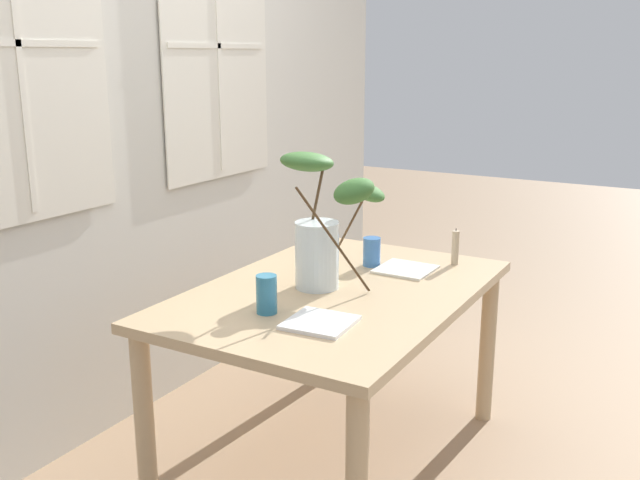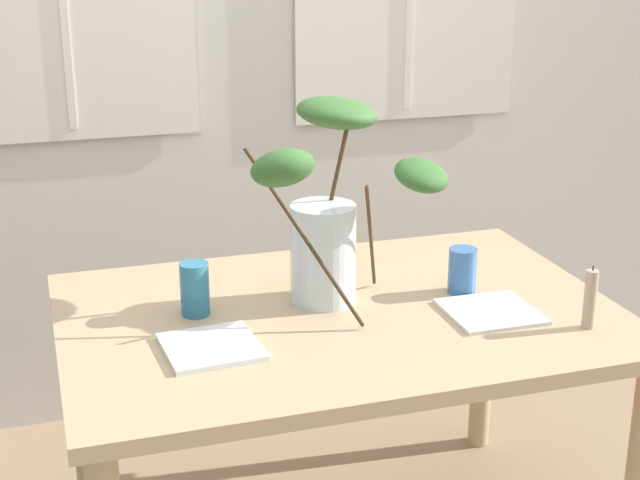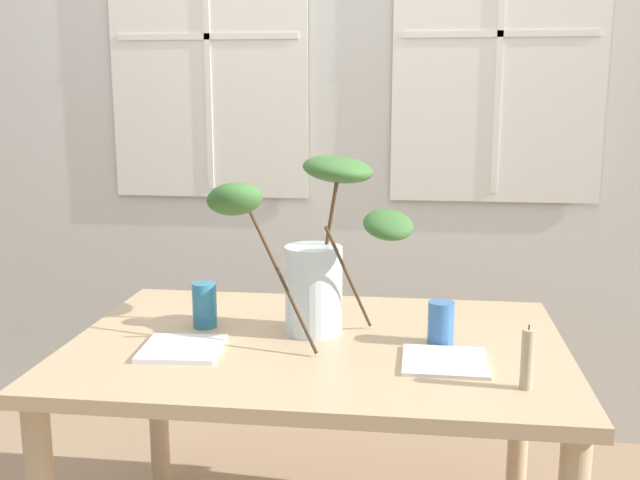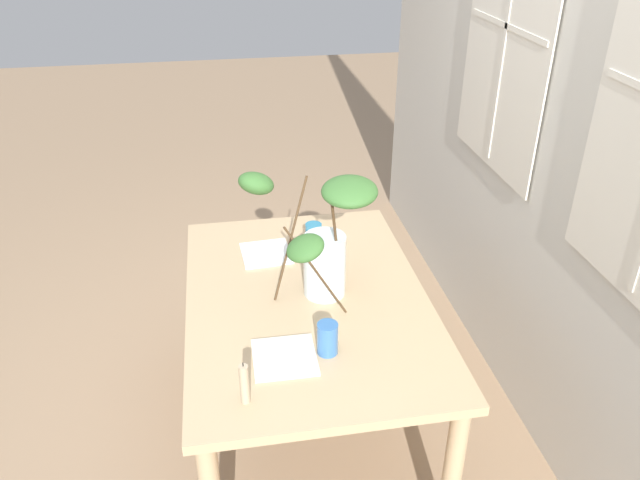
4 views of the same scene
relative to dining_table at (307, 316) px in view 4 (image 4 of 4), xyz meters
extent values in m
plane|color=#9E7F60|center=(0.00, 0.00, -0.63)|extent=(14.00, 14.00, 0.00)
cube|color=beige|center=(0.00, 1.03, 0.89)|extent=(4.34, 0.12, 3.04)
cube|color=white|center=(-0.56, 0.96, 0.99)|extent=(0.73, 0.01, 1.19)
cube|color=silver|center=(-0.56, 0.96, 0.99)|extent=(0.80, 0.01, 1.26)
cube|color=silver|center=(-0.56, 0.95, 0.99)|extent=(0.02, 0.01, 1.19)
cube|color=silver|center=(-0.56, 0.95, 0.99)|extent=(0.73, 0.01, 0.02)
cube|color=tan|center=(0.00, 0.00, 0.07)|extent=(1.37, 0.94, 0.04)
cylinder|color=tan|center=(-0.63, -0.41, -0.29)|extent=(0.07, 0.07, 0.68)
cylinder|color=tan|center=(-0.63, 0.41, -0.29)|extent=(0.07, 0.07, 0.68)
cylinder|color=tan|center=(0.63, 0.41, -0.29)|extent=(0.07, 0.07, 0.68)
cylinder|color=silver|center=(-0.02, 0.07, 0.22)|extent=(0.17, 0.17, 0.25)
cylinder|color=silver|center=(-0.02, 0.07, 0.14)|extent=(0.15, 0.15, 0.08)
cylinder|color=#47331E|center=(0.09, 0.02, 0.27)|extent=(0.12, 0.22, 0.34)
ellipsoid|color=#38662D|center=(0.19, -0.03, 0.43)|extent=(0.19, 0.19, 0.12)
cylinder|color=#47331E|center=(-0.10, -0.05, 0.31)|extent=(0.25, 0.18, 0.42)
ellipsoid|color=#38662D|center=(-0.19, -0.17, 0.51)|extent=(0.20, 0.21, 0.13)
cylinder|color=#47331E|center=(0.01, 0.11, 0.33)|extent=(0.09, 0.08, 0.46)
ellipsoid|color=#38662D|center=(0.04, 0.15, 0.56)|extent=(0.29, 0.29, 0.10)
cylinder|color=teal|center=(-0.35, 0.08, 0.16)|extent=(0.07, 0.07, 0.13)
cylinder|color=#386BAD|center=(0.34, 0.02, 0.15)|extent=(0.07, 0.07, 0.12)
cube|color=white|center=(-0.35, -0.13, 0.10)|extent=(0.22, 0.22, 0.01)
cube|color=silver|center=(0.35, -0.13, 0.10)|extent=(0.22, 0.22, 0.01)
cylinder|color=tan|center=(0.53, -0.28, 0.17)|extent=(0.03, 0.03, 0.14)
cylinder|color=black|center=(0.53, -0.28, 0.24)|extent=(0.00, 0.00, 0.01)
camera|label=1|loc=(-2.26, -1.23, 0.95)|focal=40.30mm
camera|label=2|loc=(-0.70, -2.07, 1.02)|focal=53.34mm
camera|label=3|loc=(0.26, -1.97, 0.78)|focal=41.79mm
camera|label=4|loc=(1.98, -0.29, 1.50)|focal=34.64mm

